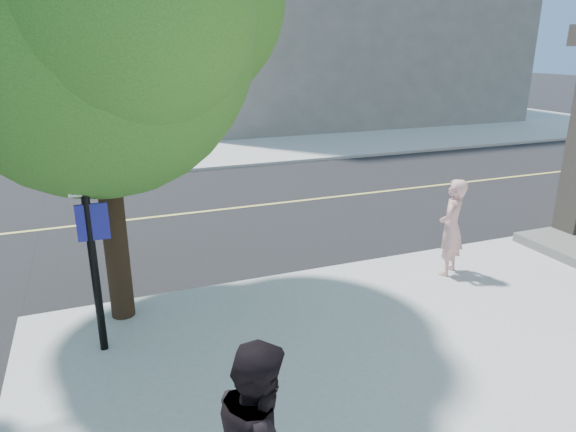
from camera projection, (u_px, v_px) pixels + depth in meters
name	position (u px, v px, depth m)	size (l,w,h in m)	color
ground	(89.00, 312.00, 8.14)	(140.00, 140.00, 0.00)	black
road_ew	(86.00, 225.00, 12.12)	(140.00, 9.00, 0.01)	black
sidewalk_ne	(314.00, 114.00, 31.80)	(29.00, 25.00, 0.12)	#ADADAD
man_on_phone	(451.00, 227.00, 9.01)	(0.63, 0.42, 1.74)	#DC9F9D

